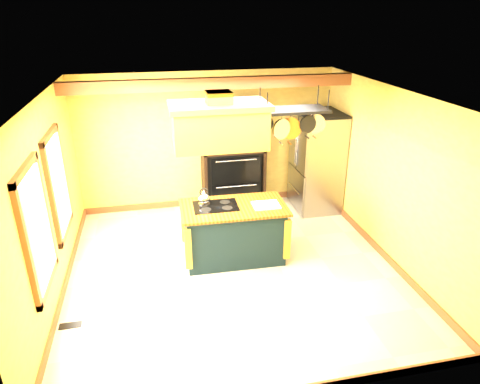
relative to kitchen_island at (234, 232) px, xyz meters
name	(u,v)px	position (x,y,z in m)	size (l,w,h in m)	color
floor	(233,268)	(-0.08, -0.33, -0.47)	(5.00, 5.00, 0.00)	beige
ceiling	(231,95)	(-0.08, -0.33, 2.23)	(5.00, 5.00, 0.00)	white
wall_back	(208,141)	(-0.08, 2.17, 0.88)	(5.00, 0.02, 2.70)	#E5C153
wall_front	(284,293)	(-0.08, -2.83, 0.88)	(5.00, 0.02, 2.70)	#E5C153
wall_left	(48,205)	(-2.58, -0.33, 0.88)	(0.02, 5.00, 2.70)	#E5C153
wall_right	(389,176)	(2.42, -0.33, 0.88)	(0.02, 5.00, 2.70)	#E5C153
ceiling_beam	(212,84)	(-0.08, 1.37, 2.12)	(5.00, 0.15, 0.20)	brown
window_near	(37,229)	(-2.55, -1.13, 0.93)	(0.06, 1.06, 1.56)	brown
window_far	(58,184)	(-2.55, 0.27, 0.93)	(0.06, 1.06, 1.56)	brown
kitchen_island	(234,232)	(0.00, 0.00, 0.00)	(1.67, 0.95, 1.11)	black
range_hood	(219,124)	(-0.20, 0.00, 1.77)	(1.41, 0.80, 0.80)	gold
pot_rack	(293,117)	(0.91, 0.01, 1.82)	(1.09, 0.50, 0.78)	black
refrigerator	(316,163)	(1.98, 1.57, 0.47)	(0.83, 0.98, 1.92)	gray
hutch	(233,167)	(0.37, 1.93, 0.38)	(1.22, 0.56, 2.16)	black
floor_register	(70,325)	(-2.38, -1.19, -0.46)	(0.28, 0.12, 0.01)	black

